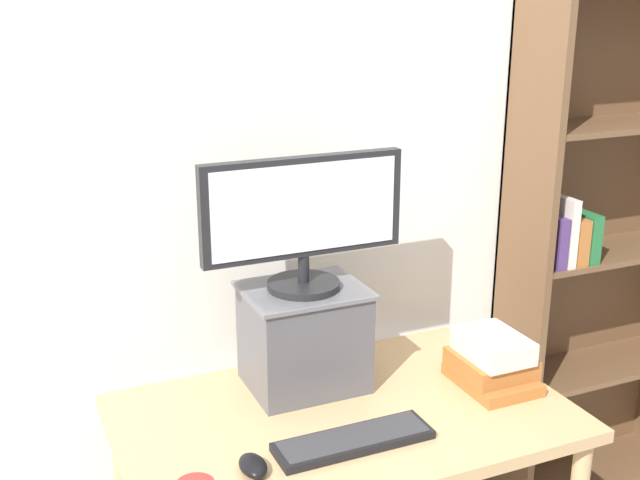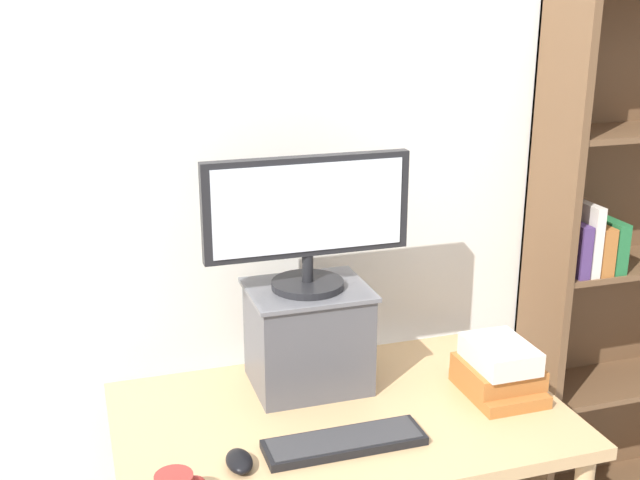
# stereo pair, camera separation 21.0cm
# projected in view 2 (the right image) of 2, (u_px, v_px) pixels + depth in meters

# --- Properties ---
(back_wall) EXTENTS (7.00, 0.08, 2.60)m
(back_wall) POSITION_uv_depth(u_px,v_px,m) (289.00, 170.00, 2.49)
(back_wall) COLOR silver
(back_wall) RESTS_ON ground_plane
(desk) EXTENTS (1.22, 0.74, 0.74)m
(desk) POSITION_uv_depth(u_px,v_px,m) (342.00, 440.00, 2.21)
(desk) COLOR tan
(desk) RESTS_ON ground_plane
(bookshelf_unit) EXTENTS (0.80, 0.28, 1.84)m
(bookshelf_unit) POSITION_uv_depth(u_px,v_px,m) (632.00, 259.00, 2.81)
(bookshelf_unit) COLOR brown
(bookshelf_unit) RESTS_ON ground_plane
(riser_box) EXTENTS (0.34, 0.28, 0.30)m
(riser_box) POSITION_uv_depth(u_px,v_px,m) (308.00, 334.00, 2.30)
(riser_box) COLOR #515156
(riser_box) RESTS_ON desk
(computer_monitor) EXTENTS (0.58, 0.20, 0.38)m
(computer_monitor) POSITION_uv_depth(u_px,v_px,m) (307.00, 216.00, 2.19)
(computer_monitor) COLOR black
(computer_monitor) RESTS_ON riser_box
(keyboard) EXTENTS (0.41, 0.12, 0.02)m
(keyboard) POSITION_uv_depth(u_px,v_px,m) (344.00, 442.00, 2.03)
(keyboard) COLOR black
(keyboard) RESTS_ON desk
(computer_mouse) EXTENTS (0.06, 0.10, 0.04)m
(computer_mouse) POSITION_uv_depth(u_px,v_px,m) (239.00, 461.00, 1.93)
(computer_mouse) COLOR black
(computer_mouse) RESTS_ON desk
(book_stack) EXTENTS (0.20, 0.25, 0.16)m
(book_stack) POSITION_uv_depth(u_px,v_px,m) (499.00, 370.00, 2.27)
(book_stack) COLOR #AD662D
(book_stack) RESTS_ON desk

